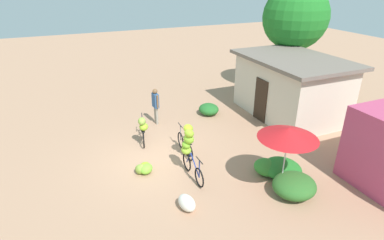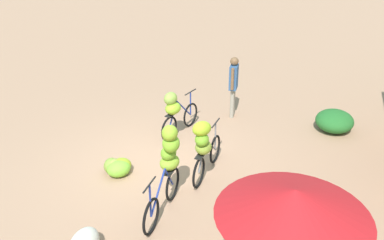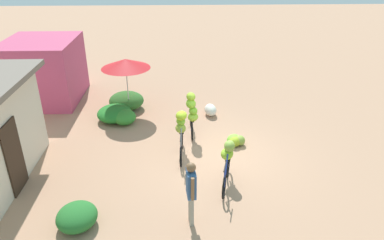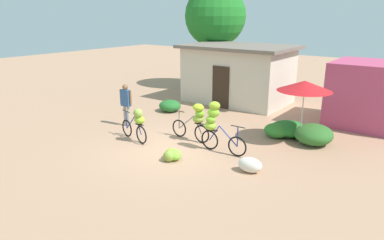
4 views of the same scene
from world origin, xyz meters
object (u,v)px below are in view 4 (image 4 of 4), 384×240
object	(u,v)px
tree_behind_building	(215,16)
shop_pink	(375,95)
market_umbrella	(305,86)
produce_sack	(250,165)
banana_pile_on_ground	(172,155)
bicycle_center_loaded	(215,123)
bicycle_leftmost	(137,122)
person_vendor	(126,101)
bicycle_near_pile	(196,119)
building_low	(238,73)

from	to	relation	value
tree_behind_building	shop_pink	bearing A→B (deg)	-15.72
tree_behind_building	market_umbrella	distance (m)	10.12
tree_behind_building	produce_sack	distance (m)	12.61
market_umbrella	banana_pile_on_ground	xyz separation A→B (m)	(-2.63, -3.84, -1.86)
tree_behind_building	bicycle_center_loaded	size ratio (longest dim) A/B	3.53
market_umbrella	produce_sack	world-z (taller)	market_umbrella
banana_pile_on_ground	bicycle_leftmost	bearing A→B (deg)	164.62
shop_pink	person_vendor	world-z (taller)	shop_pink
tree_behind_building	bicycle_center_loaded	xyz separation A→B (m)	(5.65, -8.65, -3.24)
shop_pink	bicycle_leftmost	world-z (taller)	shop_pink
bicycle_center_loaded	produce_sack	bearing A→B (deg)	-24.69
shop_pink	bicycle_near_pile	xyz separation A→B (m)	(-4.62, -5.68, -0.44)
bicycle_center_loaded	person_vendor	size ratio (longest dim) A/B	1.00
building_low	banana_pile_on_ground	distance (m)	8.27
building_low	market_umbrella	distance (m)	6.29
tree_behind_building	bicycle_center_loaded	world-z (taller)	tree_behind_building
building_low	shop_pink	world-z (taller)	building_low
shop_pink	banana_pile_on_ground	distance (m)	8.68
building_low	tree_behind_building	xyz separation A→B (m)	(-2.87, 2.21, 2.75)
market_umbrella	person_vendor	bearing A→B (deg)	-160.50
bicycle_leftmost	banana_pile_on_ground	size ratio (longest dim) A/B	2.10
bicycle_leftmost	person_vendor	world-z (taller)	person_vendor
building_low	tree_behind_building	size ratio (longest dim) A/B	0.90
bicycle_center_loaded	bicycle_leftmost	bearing A→B (deg)	-161.44
market_umbrella	tree_behind_building	bearing A→B (deg)	140.72
banana_pile_on_ground	produce_sack	bearing A→B (deg)	15.85
building_low	shop_pink	bearing A→B (deg)	-3.48
bicycle_near_pile	banana_pile_on_ground	size ratio (longest dim) A/B	2.23
bicycle_leftmost	bicycle_center_loaded	xyz separation A→B (m)	(2.66, 0.89, 0.23)
produce_sack	person_vendor	distance (m)	6.15
bicycle_center_loaded	produce_sack	distance (m)	2.02
person_vendor	banana_pile_on_ground	bearing A→B (deg)	-23.65
shop_pink	produce_sack	distance (m)	7.17
tree_behind_building	bicycle_leftmost	distance (m)	10.59
produce_sack	person_vendor	xyz separation A→B (m)	(-6.02, 0.94, 0.83)
produce_sack	building_low	bearing A→B (deg)	121.86
building_low	person_vendor	distance (m)	6.47
banana_pile_on_ground	produce_sack	world-z (taller)	produce_sack
banana_pile_on_ground	produce_sack	size ratio (longest dim) A/B	1.08
bicycle_near_pile	bicycle_leftmost	bearing A→B (deg)	-142.27
tree_behind_building	bicycle_center_loaded	bearing A→B (deg)	-56.85
banana_pile_on_ground	person_vendor	distance (m)	4.11
building_low	bicycle_center_loaded	size ratio (longest dim) A/B	3.17
shop_pink	produce_sack	xyz separation A→B (m)	(-1.88, -6.84, -1.05)
shop_pink	bicycle_center_loaded	distance (m)	7.04
bicycle_leftmost	shop_pink	bearing A→B (deg)	48.01
market_umbrella	person_vendor	world-z (taller)	market_umbrella
bicycle_leftmost	bicycle_center_loaded	bearing A→B (deg)	18.56
shop_pink	produce_sack	size ratio (longest dim) A/B	4.57
tree_behind_building	person_vendor	world-z (taller)	tree_behind_building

